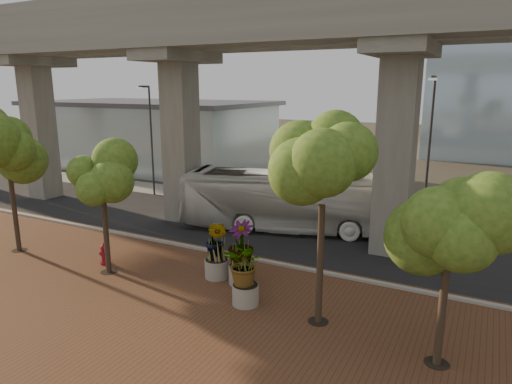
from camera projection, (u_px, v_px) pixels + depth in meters
The scene contains 18 objects.
ground at pixel (258, 245), 22.72m from camera, with size 160.00×160.00×0.00m, color #353127.
brick_plaza at pixel (153, 314), 15.80m from camera, with size 70.00×13.00×0.06m, color brown.
asphalt_road at pixel (275, 233), 24.44m from camera, with size 90.00×8.00×0.04m, color black.
curb_strip at pixel (238, 257), 20.97m from camera, with size 70.00×0.25×0.16m, color #9D9A92.
far_sidewalk at pixel (311, 209), 29.19m from camera, with size 90.00×3.00×0.06m, color #9D9A92.
transit_viaduct at pixel (276, 95), 22.79m from camera, with size 72.00×5.60×12.40m.
station_pavilion at pixel (152, 133), 44.79m from camera, with size 23.00×13.00×6.30m.
transit_bus at pixel (291, 201), 24.65m from camera, with size 2.82×12.02×3.35m, color silver.
fire_hydrant at pixel (105, 254), 20.07m from camera, with size 0.49×0.44×0.97m.
planter_front at pixel (245, 267), 16.14m from camera, with size 2.13×2.13×2.35m.
planter_right at pixel (241, 247), 17.85m from camera, with size 2.39×2.39×2.55m.
planter_left at pixel (216, 243), 18.44m from camera, with size 2.19×2.19×2.41m.
street_tree_far_west at pixel (7, 151), 20.74m from camera, with size 3.96×3.96×6.63m.
street_tree_near_west at pixel (102, 177), 18.38m from camera, with size 3.11×3.11×5.52m.
street_tree_near_east at pixel (323, 169), 14.06m from camera, with size 3.96×3.96×7.02m.
street_tree_far_east at pixel (451, 226), 12.02m from camera, with size 3.57×3.57×5.73m.
streetlamp_west at pixel (150, 133), 32.01m from camera, with size 0.38×1.12×7.72m.
streetlamp_east at pixel (429, 142), 24.34m from camera, with size 0.41×1.19×8.20m.
Camera 1 is at (9.83, -19.14, 7.75)m, focal length 32.00 mm.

